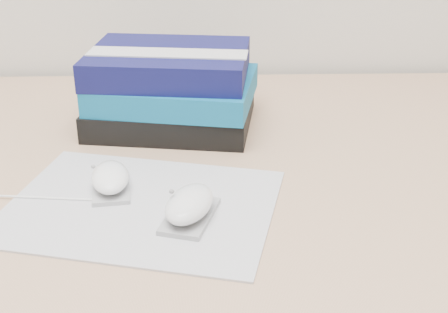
{
  "coord_description": "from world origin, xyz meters",
  "views": [
    {
      "loc": [
        -0.08,
        0.68,
        1.15
      ],
      "look_at": [
        -0.05,
        1.48,
        0.77
      ],
      "focal_mm": 50.0,
      "sensor_mm": 36.0,
      "label": 1
    }
  ],
  "objects_px": {
    "mouse_rear": "(110,179)",
    "pouch": "(178,92)",
    "desk": "(251,253)",
    "mouse_front": "(189,206)",
    "book_stack": "(172,88)"
  },
  "relations": [
    {
      "from": "desk",
      "to": "mouse_rear",
      "type": "bearing_deg",
      "value": -138.38
    },
    {
      "from": "mouse_rear",
      "to": "pouch",
      "type": "relative_size",
      "value": 0.75
    },
    {
      "from": "book_stack",
      "to": "desk",
      "type": "bearing_deg",
      "value": -23.15
    },
    {
      "from": "mouse_front",
      "to": "pouch",
      "type": "relative_size",
      "value": 0.85
    },
    {
      "from": "desk",
      "to": "mouse_front",
      "type": "xyz_separation_m",
      "value": [
        -0.1,
        -0.27,
        0.26
      ]
    },
    {
      "from": "desk",
      "to": "pouch",
      "type": "relative_size",
      "value": 12.06
    },
    {
      "from": "mouse_rear",
      "to": "mouse_front",
      "type": "relative_size",
      "value": 0.88
    },
    {
      "from": "mouse_front",
      "to": "pouch",
      "type": "xyz_separation_m",
      "value": [
        -0.03,
        0.33,
        0.04
      ]
    },
    {
      "from": "desk",
      "to": "book_stack",
      "type": "relative_size",
      "value": 5.25
    },
    {
      "from": "mouse_rear",
      "to": "pouch",
      "type": "distance_m",
      "value": 0.27
    },
    {
      "from": "desk",
      "to": "book_stack",
      "type": "bearing_deg",
      "value": 156.85
    },
    {
      "from": "pouch",
      "to": "mouse_rear",
      "type": "bearing_deg",
      "value": -108.92
    },
    {
      "from": "mouse_front",
      "to": "pouch",
      "type": "bearing_deg",
      "value": 94.5
    },
    {
      "from": "desk",
      "to": "book_stack",
      "type": "xyz_separation_m",
      "value": [
        -0.14,
        0.06,
        0.3
      ]
    },
    {
      "from": "mouse_rear",
      "to": "desk",
      "type": "bearing_deg",
      "value": 41.62
    }
  ]
}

